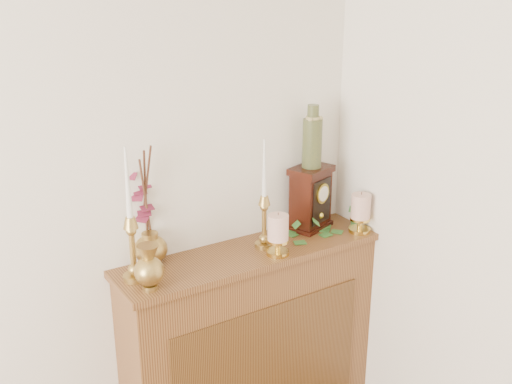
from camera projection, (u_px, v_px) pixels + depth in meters
console_shelf at (252, 346)px, 2.80m from camera, size 1.24×0.34×0.93m
candlestick_left at (132, 238)px, 2.32m from camera, size 0.09×0.09×0.55m
candlestick_center at (264, 213)px, 2.61m from camera, size 0.08×0.08×0.49m
bud_vase at (149, 268)px, 2.27m from camera, size 0.12×0.12×0.19m
ginger_jar at (143, 209)px, 2.46m from camera, size 0.21×0.23×0.52m
pillar_candle_left at (278, 233)px, 2.56m from camera, size 0.10×0.10×0.20m
pillar_candle_right at (361, 211)px, 2.80m from camera, size 0.10×0.10×0.20m
ivy_garland at (330, 225)px, 2.87m from camera, size 0.45×0.21×0.09m
mantel_clock at (311, 198)px, 2.83m from camera, size 0.24×0.20×0.30m
ceramic_vase at (312, 140)px, 2.74m from camera, size 0.09×0.09×0.29m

